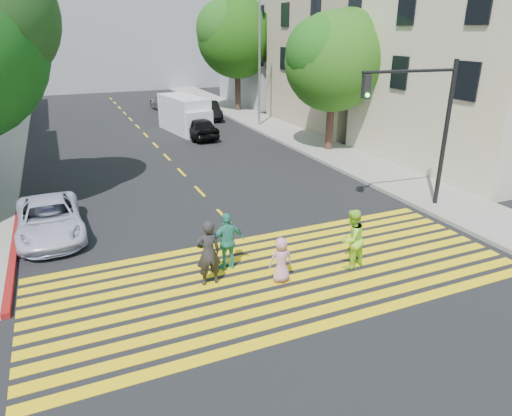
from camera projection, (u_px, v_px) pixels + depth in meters
ground at (303, 298)px, 11.65m from camera, size 120.00×120.00×0.00m
sidewalk_right at (306, 141)px, 27.57m from camera, size 3.00×60.00×0.15m
curb_red at (15, 247)px, 14.18m from camera, size 0.20×8.00×0.16m
crosswalk at (281, 275)px, 12.73m from camera, size 13.40×5.30×0.01m
lane_line at (141, 131)px, 30.85m from camera, size 0.12×34.40×0.01m
building_right_cream at (497, 60)px, 22.20m from camera, size 10.00×10.00×10.00m
building_right_tan at (362, 51)px, 31.59m from camera, size 10.00×10.00×10.00m
building_right_grey at (289, 46)px, 40.98m from camera, size 10.00×10.00×10.00m
backdrop_block at (94, 33)px, 50.42m from camera, size 30.00×8.00×12.00m
tree_right_near at (335, 57)px, 23.85m from camera, size 5.76×5.27×7.49m
tree_right_far at (238, 33)px, 35.79m from camera, size 6.92×6.30×9.07m
pedestrian_man at (208, 253)px, 11.99m from camera, size 0.68×0.45×1.84m
pedestrian_woman at (352, 239)px, 12.89m from camera, size 1.00×0.87×1.76m
pedestrian_child at (281, 260)px, 12.22m from camera, size 0.67×0.48×1.29m
pedestrian_extra at (228, 242)px, 12.77m from camera, size 1.03×0.48×1.72m
white_sedan at (49, 219)px, 14.96m from camera, size 2.12×4.38×1.20m
dark_car_near at (199, 127)px, 28.48m from camera, size 1.73×4.00×1.34m
silver_car at (169, 102)px, 38.04m from camera, size 2.66×5.28×1.47m
dark_car_parked at (209, 110)px, 34.52m from camera, size 1.87×4.12×1.31m
white_van at (186, 116)px, 30.02m from camera, size 2.51×5.10×2.30m
traffic_signal at (425, 116)px, 16.10m from camera, size 3.72×0.57×5.46m
street_lamp at (257, 51)px, 30.13m from camera, size 1.99×0.28×8.80m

